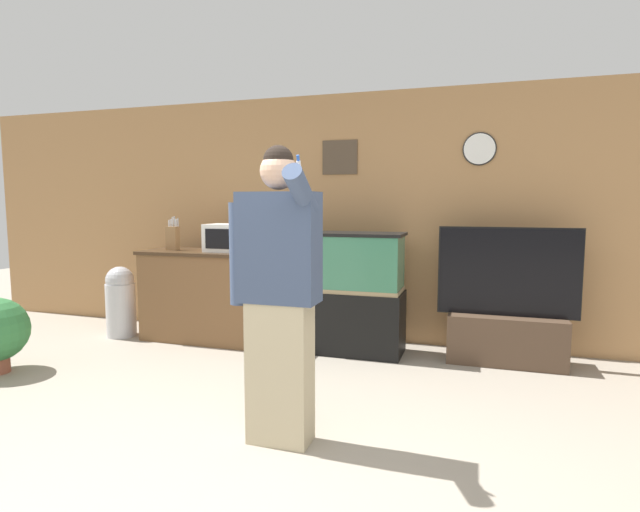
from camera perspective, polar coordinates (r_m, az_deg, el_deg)
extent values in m
plane|color=gray|center=(2.84, -7.88, -24.93)|extent=(18.00, 18.00, 0.00)
cube|color=#A87A4C|center=(5.30, 5.91, 4.28)|extent=(10.00, 0.06, 2.60)
cube|color=#4C3D2D|center=(5.36, 2.28, 11.20)|extent=(0.38, 0.02, 0.36)
cylinder|color=white|center=(5.17, 17.76, 11.58)|extent=(0.29, 0.03, 0.29)
cylinder|color=black|center=(5.17, 17.76, 11.58)|extent=(0.32, 0.01, 0.32)
cube|color=brown|center=(5.48, -12.51, -4.60)|extent=(1.39, 0.57, 0.92)
cube|color=#3D2A19|center=(5.41, -12.62, 0.39)|extent=(1.43, 0.61, 0.03)
cube|color=white|center=(5.29, -10.40, 2.06)|extent=(0.44, 0.34, 0.29)
cube|color=black|center=(5.15, -11.65, 1.93)|extent=(0.27, 0.01, 0.20)
cube|color=#2D2D33|center=(5.06, -9.72, 1.90)|extent=(0.04, 0.01, 0.23)
cube|color=olive|center=(5.60, -16.48, 1.95)|extent=(0.12, 0.09, 0.25)
cylinder|color=#B7B7BC|center=(5.62, -16.87, 3.61)|extent=(0.02, 0.02, 0.07)
cylinder|color=#B7B7BC|center=(5.59, -16.51, 3.78)|extent=(0.02, 0.02, 0.10)
cylinder|color=#B7B7BC|center=(5.57, -16.13, 3.66)|extent=(0.02, 0.02, 0.08)
cylinder|color=#B7B7BC|center=(5.65, -16.67, 3.66)|extent=(0.02, 0.02, 0.08)
cylinder|color=#B7B7BC|center=(5.62, -16.31, 3.82)|extent=(0.02, 0.02, 0.11)
cylinder|color=#B7B7BC|center=(5.60, -15.94, 3.71)|extent=(0.02, 0.02, 0.09)
cube|color=black|center=(4.98, 2.58, -7.40)|extent=(1.19, 0.48, 0.61)
cube|color=#937F5B|center=(4.91, 2.60, -3.72)|extent=(1.15, 0.47, 0.04)
cube|color=#387556|center=(4.87, 2.61, -0.64)|extent=(1.14, 0.46, 0.55)
cube|color=black|center=(4.85, 2.63, 2.54)|extent=(1.19, 0.48, 0.03)
cube|color=#4C3828|center=(4.92, 20.42, -8.90)|extent=(1.02, 0.40, 0.45)
cube|color=black|center=(4.81, 20.69, -1.78)|extent=(1.20, 0.05, 0.79)
cube|color=black|center=(4.83, 20.68, -1.73)|extent=(1.23, 0.01, 0.82)
cube|color=#BCAD89|center=(3.12, -4.58, -13.12)|extent=(0.38, 0.21, 0.87)
cube|color=#3D4C6B|center=(2.96, -4.70, 0.98)|extent=(0.47, 0.23, 0.65)
sphere|color=tan|center=(2.96, -4.78, 9.65)|extent=(0.22, 0.22, 0.22)
sphere|color=black|center=(2.96, -4.79, 10.80)|extent=(0.18, 0.18, 0.18)
cylinder|color=#3D4C6B|center=(3.07, -9.19, 0.26)|extent=(0.12, 0.12, 0.62)
cylinder|color=#3D4C6B|center=(2.75, -2.20, 7.47)|extent=(0.11, 0.34, 0.29)
cylinder|color=white|center=(2.74, -2.35, 9.68)|extent=(0.02, 0.06, 0.11)
cylinder|color=#2856B2|center=(2.72, -2.50, 10.97)|extent=(0.02, 0.03, 0.05)
cylinder|color=#B7B7BC|center=(5.94, -21.79, -5.74)|extent=(0.31, 0.31, 0.58)
sphere|color=#ADADB2|center=(5.88, -21.92, -2.58)|extent=(0.30, 0.30, 0.30)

